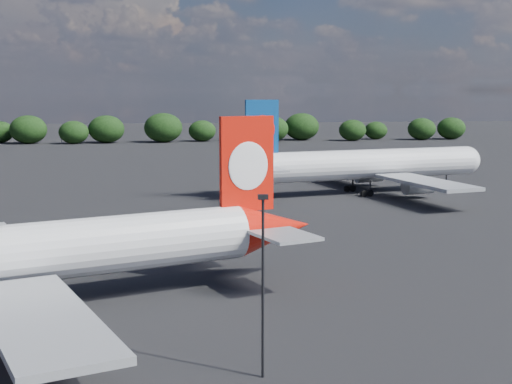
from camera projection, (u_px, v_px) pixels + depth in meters
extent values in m
plane|color=black|center=(101.00, 202.00, 102.56)|extent=(500.00, 500.00, 0.00)
cylinder|color=white|center=(32.00, 253.00, 51.46)|extent=(32.71, 15.61, 4.38)
cone|color=red|center=(274.00, 228.00, 60.82)|extent=(8.08, 6.53, 4.38)
cube|color=red|center=(247.00, 164.00, 58.80)|extent=(4.67, 2.08, 7.88)
ellipsoid|color=white|center=(248.00, 166.00, 58.60)|extent=(3.51, 1.44, 4.03)
ellipsoid|color=white|center=(245.00, 165.00, 59.06)|extent=(3.51, 1.44, 4.03)
cube|color=#9FA2A6|center=(285.00, 236.00, 55.75)|extent=(5.51, 6.29, 0.26)
cube|color=#9FA2A6|center=(231.00, 216.00, 64.16)|extent=(5.51, 6.29, 0.26)
cube|color=#9FA2A6|center=(40.00, 319.00, 40.91)|extent=(11.39, 18.39, 0.48)
cylinder|color=black|center=(67.00, 300.00, 50.42)|extent=(0.31, 0.31, 2.19)
cylinder|color=black|center=(67.00, 311.00, 50.53)|extent=(1.04, 0.70, 0.96)
cylinder|color=black|center=(81.00, 309.00, 50.98)|extent=(1.04, 0.70, 0.96)
cylinder|color=black|center=(51.00, 282.00, 55.01)|extent=(0.31, 0.31, 2.19)
cylinder|color=black|center=(51.00, 293.00, 55.12)|extent=(1.04, 0.70, 0.96)
cylinder|color=black|center=(63.00, 291.00, 55.57)|extent=(1.04, 0.70, 0.96)
cylinder|color=white|center=(372.00, 164.00, 110.85)|extent=(35.14, 12.19, 4.60)
sphere|color=white|center=(466.00, 160.00, 116.91)|extent=(5.50, 5.50, 4.60)
cone|color=white|center=(244.00, 169.00, 103.52)|extent=(8.20, 6.11, 4.60)
cube|color=navy|center=(262.00, 128.00, 103.64)|extent=(5.04, 1.56, 8.29)
ellipsoid|color=red|center=(263.00, 130.00, 103.41)|extent=(3.81, 1.03, 4.24)
ellipsoid|color=red|center=(261.00, 129.00, 103.92)|extent=(3.81, 1.03, 4.24)
cube|color=#9FA2A6|center=(269.00, 170.00, 99.41)|extent=(5.26, 6.30, 0.28)
cube|color=#9FA2A6|center=(244.00, 163.00, 108.80)|extent=(5.26, 6.30, 0.28)
cube|color=#9FA2A6|center=(426.00, 182.00, 100.60)|extent=(9.89, 19.28, 0.51)
cube|color=#9FA2A6|center=(347.00, 165.00, 122.80)|extent=(9.89, 19.28, 0.51)
cylinder|color=#9FA2A6|center=(418.00, 186.00, 105.68)|extent=(5.04, 3.44, 2.49)
cube|color=#9FA2A6|center=(418.00, 182.00, 105.59)|extent=(2.04, 0.72, 1.10)
cylinder|color=#9FA2A6|center=(369.00, 175.00, 119.34)|extent=(5.04, 3.44, 2.49)
cube|color=#9FA2A6|center=(369.00, 171.00, 119.25)|extent=(2.04, 0.72, 1.10)
cylinder|color=black|center=(370.00, 187.00, 108.11)|extent=(0.31, 0.31, 2.30)
cylinder|color=black|center=(370.00, 193.00, 108.24)|extent=(1.08, 0.63, 1.01)
cylinder|color=black|center=(364.00, 193.00, 107.89)|extent=(1.08, 0.63, 1.01)
cylinder|color=black|center=(353.00, 183.00, 113.24)|extent=(0.31, 0.31, 2.30)
cylinder|color=black|center=(353.00, 188.00, 113.36)|extent=(1.08, 0.63, 1.01)
cylinder|color=black|center=(347.00, 189.00, 113.01)|extent=(1.08, 0.63, 1.01)
cylinder|color=black|center=(446.00, 181.00, 116.10)|extent=(0.26, 0.26, 2.30)
cylinder|color=black|center=(446.00, 187.00, 116.23)|extent=(0.88, 0.50, 0.83)
cylinder|color=black|center=(263.00, 290.00, 39.37)|extent=(0.16, 0.16, 10.12)
cube|color=black|center=(263.00, 197.00, 38.63)|extent=(0.55, 0.30, 0.28)
cube|color=#14682D|center=(70.00, 133.00, 213.48)|extent=(6.00, 0.30, 2.60)
cylinder|color=#95989D|center=(62.00, 141.00, 213.45)|extent=(0.20, 0.20, 2.00)
cylinder|color=#95989D|center=(79.00, 141.00, 214.12)|extent=(0.20, 0.20, 2.00)
cube|color=yellow|center=(170.00, 129.00, 223.26)|extent=(5.00, 0.30, 3.00)
cylinder|color=#95989D|center=(170.00, 138.00, 223.65)|extent=(0.30, 0.30, 2.50)
ellipsoid|color=black|center=(0.00, 132.00, 217.99)|extent=(8.60, 7.28, 6.62)
ellipsoid|color=black|center=(28.00, 130.00, 214.07)|extent=(11.12, 9.41, 8.56)
ellipsoid|color=black|center=(74.00, 132.00, 213.80)|extent=(8.97, 7.59, 6.90)
ellipsoid|color=black|center=(106.00, 129.00, 217.32)|extent=(10.96, 9.27, 8.43)
ellipsoid|color=black|center=(163.00, 128.00, 219.65)|extent=(11.78, 9.97, 9.06)
ellipsoid|color=black|center=(202.00, 131.00, 224.19)|extent=(8.61, 7.29, 6.62)
ellipsoid|color=black|center=(236.00, 131.00, 226.85)|extent=(7.86, 6.65, 6.05)
ellipsoid|color=black|center=(273.00, 129.00, 224.19)|extent=(10.18, 8.61, 7.83)
ellipsoid|color=black|center=(302.00, 127.00, 229.93)|extent=(11.31, 9.57, 8.70)
ellipsoid|color=black|center=(352.00, 130.00, 226.63)|extent=(8.75, 7.40, 6.73)
ellipsoid|color=black|center=(376.00, 130.00, 233.75)|extent=(7.57, 6.41, 5.83)
ellipsoid|color=black|center=(422.00, 129.00, 231.09)|extent=(9.21, 7.79, 7.08)
ellipsoid|color=black|center=(451.00, 128.00, 233.91)|extent=(9.35, 7.91, 7.19)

